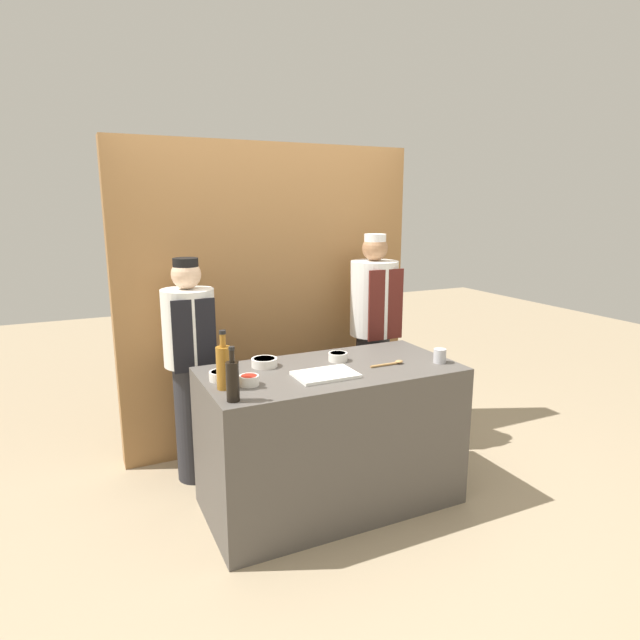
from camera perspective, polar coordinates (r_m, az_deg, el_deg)
ground_plane at (r=3.77m, az=1.10°, el=-18.73°), size 14.00×14.00×0.00m
cabinet_wall at (r=4.33m, az=-5.45°, el=2.35°), size 2.39×0.18×2.40m
counter at (r=3.55m, az=1.13°, el=-12.31°), size 1.61×0.80×0.93m
sauce_bowl_yellow at (r=3.53m, az=1.93°, el=-3.89°), size 0.13×0.13×0.06m
sauce_bowl_orange at (r=3.43m, az=-5.96°, el=-4.47°), size 0.17×0.17×0.05m
sauce_bowl_red at (r=3.10m, az=-7.57°, el=-6.34°), size 0.11×0.11×0.06m
sauce_bowl_purple at (r=3.21m, az=-10.53°, el=-5.82°), size 0.14×0.14×0.05m
cutting_board at (r=3.23m, az=0.58°, el=-5.85°), size 0.37×0.25×0.02m
bottle_soy at (r=2.84m, az=-9.30°, el=-6.34°), size 0.07×0.07×0.30m
bottle_amber at (r=3.03m, az=-10.23°, el=-4.87°), size 0.09×0.09×0.34m
cup_steel at (r=3.57m, az=12.66°, el=-3.75°), size 0.08×0.08×0.09m
wooden_spoon at (r=3.48m, az=7.59°, el=-4.60°), size 0.24×0.04×0.02m
chef_left at (r=3.83m, az=-13.61°, el=-4.55°), size 0.36×0.36×1.59m
chef_right at (r=4.33m, az=5.70°, el=-1.38°), size 0.38×0.38×1.71m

